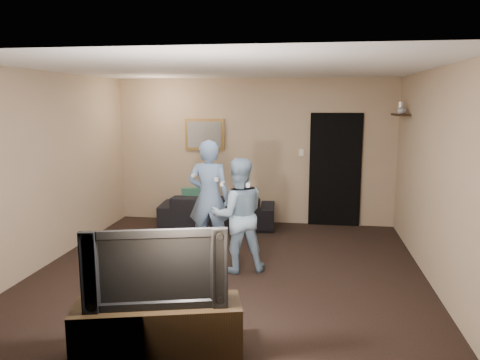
% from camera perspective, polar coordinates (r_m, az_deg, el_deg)
% --- Properties ---
extents(ground, '(5.00, 5.00, 0.00)m').
position_cam_1_polar(ground, '(6.33, -1.16, -10.75)').
color(ground, black).
rests_on(ground, ground).
extents(ceiling, '(5.00, 5.00, 0.04)m').
position_cam_1_polar(ceiling, '(5.95, -1.25, 13.43)').
color(ceiling, silver).
rests_on(ceiling, wall_back).
extents(wall_back, '(5.00, 0.04, 2.60)m').
position_cam_1_polar(wall_back, '(8.46, 1.70, 3.49)').
color(wall_back, tan).
rests_on(wall_back, ground).
extents(wall_front, '(5.00, 0.04, 2.60)m').
position_cam_1_polar(wall_front, '(3.61, -8.03, -5.00)').
color(wall_front, tan).
rests_on(wall_front, ground).
extents(wall_left, '(0.04, 5.00, 2.60)m').
position_cam_1_polar(wall_left, '(6.88, -22.18, 1.36)').
color(wall_left, tan).
rests_on(wall_left, ground).
extents(wall_right, '(0.04, 5.00, 2.60)m').
position_cam_1_polar(wall_right, '(6.10, 22.62, 0.35)').
color(wall_right, tan).
rests_on(wall_right, ground).
extents(sofa, '(2.05, 0.92, 0.58)m').
position_cam_1_polar(sofa, '(8.29, -2.76, -3.71)').
color(sofa, black).
rests_on(sofa, ground).
extents(throw_pillow, '(0.43, 0.26, 0.41)m').
position_cam_1_polar(throw_pillow, '(8.34, -5.69, -2.34)').
color(throw_pillow, '#1A503D').
rests_on(throw_pillow, sofa).
extents(painting_frame, '(0.72, 0.05, 0.57)m').
position_cam_1_polar(painting_frame, '(8.56, -4.33, 5.56)').
color(painting_frame, olive).
rests_on(painting_frame, wall_back).
extents(painting_canvas, '(0.62, 0.01, 0.47)m').
position_cam_1_polar(painting_canvas, '(8.54, -4.37, 5.55)').
color(painting_canvas, slate).
rests_on(painting_canvas, painting_frame).
extents(doorway, '(0.90, 0.06, 2.00)m').
position_cam_1_polar(doorway, '(8.41, 11.52, 1.21)').
color(doorway, black).
rests_on(doorway, ground).
extents(light_switch, '(0.08, 0.02, 0.12)m').
position_cam_1_polar(light_switch, '(8.37, 7.47, 3.35)').
color(light_switch, silver).
rests_on(light_switch, wall_back).
extents(wall_shelf, '(0.20, 0.60, 0.03)m').
position_cam_1_polar(wall_shelf, '(7.77, 19.00, 7.53)').
color(wall_shelf, black).
rests_on(wall_shelf, wall_right).
extents(shelf_vase, '(0.15, 0.15, 0.14)m').
position_cam_1_polar(shelf_vase, '(7.69, 19.14, 8.16)').
color(shelf_vase, '#A3A3A7').
rests_on(shelf_vase, wall_shelf).
extents(shelf_figurine, '(0.06, 0.06, 0.18)m').
position_cam_1_polar(shelf_figurine, '(7.82, 18.97, 8.31)').
color(shelf_figurine, silver).
rests_on(shelf_figurine, wall_shelf).
extents(tv_console, '(1.49, 0.80, 0.51)m').
position_cam_1_polar(tv_console, '(4.28, -9.92, -17.71)').
color(tv_console, black).
rests_on(tv_console, ground).
extents(television, '(1.19, 0.45, 0.68)m').
position_cam_1_polar(television, '(4.04, -10.17, -10.21)').
color(television, black).
rests_on(television, tv_console).
extents(wii_player_left, '(0.61, 0.49, 1.66)m').
position_cam_1_polar(wii_player_left, '(6.74, -3.80, -2.14)').
color(wii_player_left, '#7094C3').
rests_on(wii_player_left, ground).
extents(wii_player_right, '(0.86, 0.76, 1.49)m').
position_cam_1_polar(wii_player_right, '(6.06, -0.22, -4.31)').
color(wii_player_right, '#8EB1CE').
rests_on(wii_player_right, ground).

